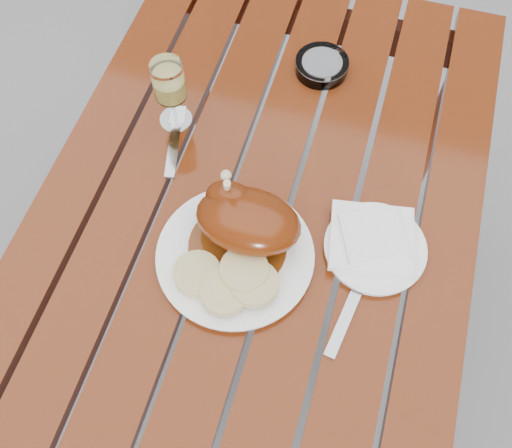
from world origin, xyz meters
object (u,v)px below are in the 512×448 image
Objects in this scene: dinner_plate at (235,256)px; wine_glass at (171,94)px; side_plate at (375,248)px; table at (260,272)px; ashtray at (322,66)px.

dinner_plate is 0.34m from wine_glass.
wine_glass is at bearing 158.29° from side_plate.
dinner_plate is at bearing -51.45° from wine_glass.
dinner_plate is at bearing -92.35° from table.
dinner_plate is 2.47× the size of ashtray.
side_plate is at bearing 20.07° from dinner_plate.
dinner_plate reaches higher than side_plate.
dinner_plate is 0.47m from ashtray.
ashtray is at bearing 40.12° from wine_glass.
wine_glass is 0.47m from side_plate.
side_plate is at bearing -63.97° from ashtray.
side_plate is 0.43m from ashtray.
table is at bearing -28.63° from wine_glass.
wine_glass is (-0.21, 0.26, 0.07)m from dinner_plate.
table is at bearing -96.58° from ashtray.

